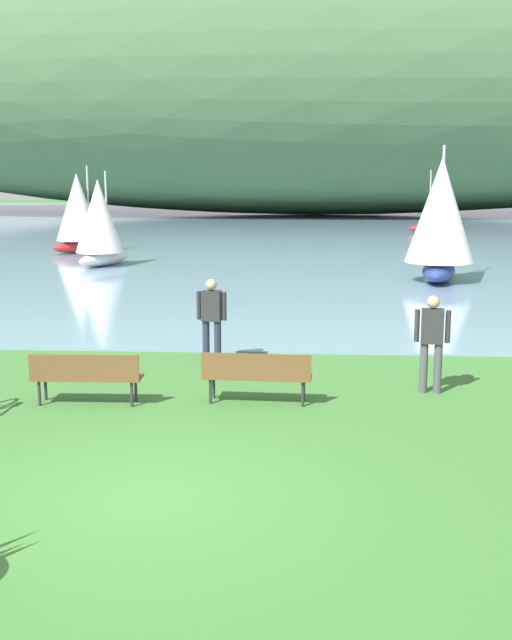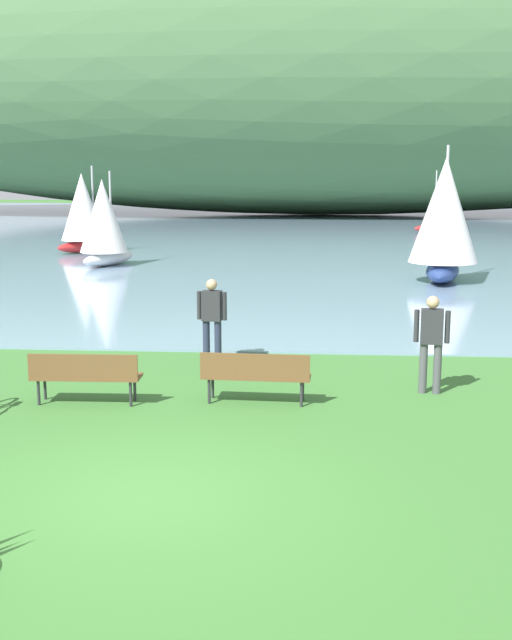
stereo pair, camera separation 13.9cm
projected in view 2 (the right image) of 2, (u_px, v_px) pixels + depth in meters
ground_plane at (146, 497)px, 9.38m from camera, size 200.00×200.00×0.00m
bay_water at (286, 226)px, 56.08m from camera, size 180.00×80.00×0.04m
distant_hillside at (324, 77)px, 68.84m from camera, size 105.14×28.00×23.72m
park_bench_near_camera at (85, 374)px, 13.03m from camera, size 1.81×0.51×0.88m
park_bench_further_along at (256, 373)px, 13.07m from camera, size 1.82×0.57×0.88m
person_at_shoreline at (212, 316)px, 15.72m from camera, size 0.60×0.27×1.71m
person_on_the_grass at (431, 338)px, 13.62m from camera, size 0.61×0.27×1.71m
sailboat_nearest_to_shore at (83, 212)px, 37.02m from camera, size 3.14×3.29×4.04m
sailboat_mid_bay at (443, 203)px, 49.45m from camera, size 3.39×2.53×3.85m
sailboat_toward_hillside at (104, 222)px, 31.82m from camera, size 2.46×3.34×3.79m
sailboat_far_off at (444, 218)px, 27.03m from camera, size 2.78×4.10×4.65m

